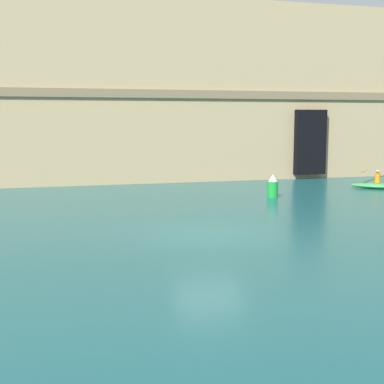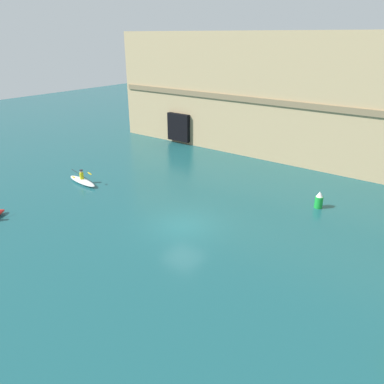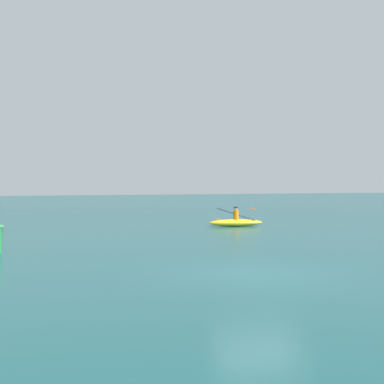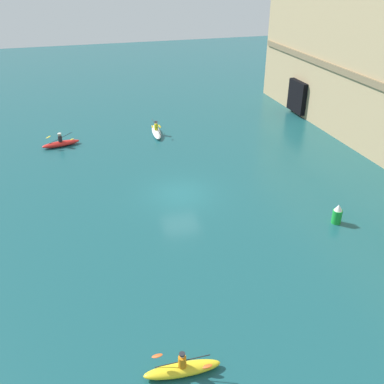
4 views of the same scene
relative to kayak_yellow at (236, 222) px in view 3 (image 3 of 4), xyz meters
The scene contains 2 objects.
ground_plane 14.23m from the kayak_yellow, 165.39° to the left, with size 120.00×120.00×0.00m, color #195156.
kayak_yellow is the anchor object (origin of this frame).
Camera 3 is at (-14.55, 5.19, 2.90)m, focal length 50.00 mm.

